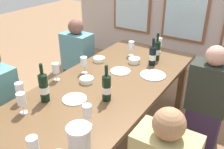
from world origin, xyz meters
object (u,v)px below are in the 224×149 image
object	(u,v)px
tasting_bowl_1	(87,80)
wine_glass_5	(84,62)
seated_person_2	(1,105)
tasting_bowl_0	(134,61)
wine_glass_1	(131,46)
wine_bottle_3	(157,50)
wine_glass_0	(56,69)
white_plate_0	(75,99)
wine_glass_6	(20,89)
tasting_bowl_2	(99,59)
wine_bottle_2	(44,87)
wine_glass_4	(87,112)
metal_pitcher	(79,139)
wine_glass_7	(33,145)
wine_glass_3	(159,42)
seated_person_1	(207,102)
wine_bottle_1	(107,87)
white_plate_2	(153,75)
dining_table	(107,89)
seated_person_0	(78,63)
wine_glass_2	(21,99)
white_plate_1	(120,71)
wine_bottle_0	(152,55)

from	to	relation	value
tasting_bowl_1	wine_glass_5	size ratio (longest dim) A/B	0.76
wine_glass_5	seated_person_2	world-z (taller)	seated_person_2
tasting_bowl_0	wine_glass_1	xyz separation A→B (m)	(-0.13, 0.17, 0.09)
wine_bottle_3	wine_glass_0	world-z (taller)	wine_bottle_3
white_plate_0	wine_bottle_3	bearing A→B (deg)	78.52
wine_glass_6	tasting_bowl_2	bearing A→B (deg)	86.18
wine_bottle_2	wine_glass_4	distance (m)	0.50
white_plate_0	wine_glass_4	size ratio (longest dim) A/B	1.19
wine_glass_0	wine_glass_1	xyz separation A→B (m)	(0.31, 0.92, -0.00)
metal_pitcher	wine_glass_4	distance (m)	0.26
wine_glass_7	wine_glass_3	bearing A→B (deg)	92.22
white_plate_0	seated_person_1	distance (m)	1.30
wine_glass_6	wine_bottle_1	bearing A→B (deg)	34.79
tasting_bowl_1	wine_glass_1	xyz separation A→B (m)	(0.04, 0.80, 0.09)
white_plate_2	wine_bottle_2	xyz separation A→B (m)	(-0.56, -0.91, 0.13)
dining_table	wine_glass_7	size ratio (longest dim) A/B	13.25
seated_person_0	white_plate_2	bearing A→B (deg)	-9.27
wine_glass_3	wine_glass_6	bearing A→B (deg)	-107.32
metal_pitcher	wine_glass_6	distance (m)	0.79
tasting_bowl_1	wine_glass_0	size ratio (longest dim) A/B	0.76
dining_table	tasting_bowl_1	bearing A→B (deg)	-151.00
wine_bottle_1	wine_bottle_3	size ratio (longest dim) A/B	1.02
white_plate_2	wine_glass_2	size ratio (longest dim) A/B	1.47
wine_bottle_1	wine_bottle_2	bearing A→B (deg)	-145.60
white_plate_1	wine_glass_2	size ratio (longest dim) A/B	1.19
white_plate_0	seated_person_0	bearing A→B (deg)	128.72
tasting_bowl_1	seated_person_0	xyz separation A→B (m)	(-0.66, 0.65, -0.24)
wine_bottle_0	tasting_bowl_0	xyz separation A→B (m)	(-0.18, -0.06, -0.09)
wine_glass_7	wine_glass_2	bearing A→B (deg)	147.44
wine_glass_0	seated_person_0	distance (m)	0.92
wine_bottle_3	white_plate_1	bearing A→B (deg)	-110.50
seated_person_2	white_plate_2	bearing A→B (deg)	40.95
dining_table	tasting_bowl_1	size ratio (longest dim) A/B	17.50
wine_bottle_3	seated_person_0	bearing A→B (deg)	-168.37
dining_table	wine_glass_3	distance (m)	1.02
white_plate_1	tasting_bowl_1	distance (m)	0.40
white_plate_1	wine_glass_0	distance (m)	0.65
white_plate_0	wine_bottle_1	size ratio (longest dim) A/B	0.65
wine_glass_2	wine_glass_5	distance (m)	0.80
seated_person_1	seated_person_0	bearing A→B (deg)	179.14
white_plate_2	wine_glass_2	distance (m)	1.27
white_plate_0	wine_bottle_0	world-z (taller)	wine_bottle_0
metal_pitcher	white_plate_1	bearing A→B (deg)	108.49
wine_bottle_2	wine_glass_2	xyz separation A→B (m)	(-0.02, -0.21, -0.01)
tasting_bowl_0	wine_glass_7	xyz separation A→B (m)	(0.17, -1.58, 0.09)
white_plate_1	wine_glass_0	bearing A→B (deg)	-131.21
tasting_bowl_2	wine_glass_6	distance (m)	1.02
wine_bottle_0	tasting_bowl_2	world-z (taller)	wine_bottle_0
tasting_bowl_0	wine_glass_6	xyz separation A→B (m)	(-0.42, -1.19, 0.09)
white_plate_0	wine_glass_1	size ratio (longest dim) A/B	1.19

